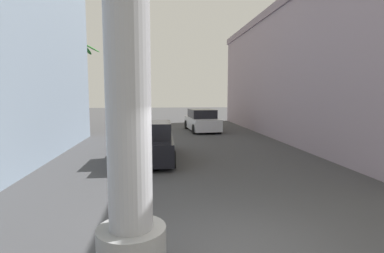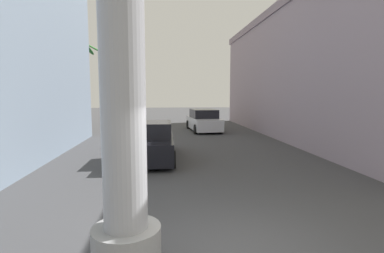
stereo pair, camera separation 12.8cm
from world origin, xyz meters
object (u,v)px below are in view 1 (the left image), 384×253
object	(u,v)px
car_lead	(149,142)
pedestrian_mid_right	(330,133)
car_far	(202,121)
palm_tree_far_left	(82,77)
street_lamp	(337,55)
palm_tree_mid_left	(28,46)
pedestrian_far_left	(69,123)

from	to	relation	value
car_lead	pedestrian_mid_right	world-z (taller)	pedestrian_mid_right
car_far	palm_tree_far_left	bearing A→B (deg)	170.45
street_lamp	car_lead	world-z (taller)	street_lamp
street_lamp	palm_tree_mid_left	distance (m)	13.55
car_far	palm_tree_mid_left	world-z (taller)	palm_tree_mid_left
car_far	pedestrian_mid_right	xyz separation A→B (m)	(4.27, -9.16, 0.24)
palm_tree_far_left	palm_tree_mid_left	world-z (taller)	palm_tree_mid_left
car_lead	palm_tree_mid_left	size ratio (longest dim) A/B	0.59
palm_tree_far_left	pedestrian_far_left	xyz separation A→B (m)	(0.24, -4.47, -2.93)
pedestrian_far_left	pedestrian_mid_right	bearing A→B (deg)	-25.93
palm_tree_far_left	palm_tree_mid_left	bearing A→B (deg)	-91.43
palm_tree_far_left	street_lamp	bearing A→B (deg)	-37.99
pedestrian_far_left	street_lamp	bearing A→B (deg)	-24.23
palm_tree_far_left	palm_tree_mid_left	xyz separation A→B (m)	(-0.21, -8.37, 0.87)
car_lead	palm_tree_mid_left	world-z (taller)	palm_tree_mid_left
palm_tree_mid_left	pedestrian_mid_right	bearing A→B (deg)	-9.72
street_lamp	palm_tree_mid_left	world-z (taller)	palm_tree_mid_left
street_lamp	pedestrian_mid_right	size ratio (longest dim) A/B	4.31
car_lead	street_lamp	bearing A→B (deg)	1.45
car_lead	pedestrian_mid_right	distance (m)	7.73
car_far	palm_tree_far_left	xyz separation A→B (m)	(-8.60, 1.45, 3.15)
palm_tree_mid_left	palm_tree_far_left	bearing A→B (deg)	88.57
street_lamp	pedestrian_mid_right	xyz separation A→B (m)	(-0.33, -0.31, -3.35)
pedestrian_far_left	car_lead	bearing A→B (deg)	-50.90
car_lead	car_far	world-z (taller)	same
palm_tree_far_left	pedestrian_mid_right	distance (m)	16.93
pedestrian_far_left	palm_tree_far_left	bearing A→B (deg)	93.06
car_lead	car_far	distance (m)	9.70
palm_tree_far_left	pedestrian_far_left	bearing A→B (deg)	-86.94
car_far	palm_tree_mid_left	distance (m)	11.90
car_lead	palm_tree_mid_left	bearing A→B (deg)	158.23
car_lead	pedestrian_mid_right	size ratio (longest dim) A/B	2.88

